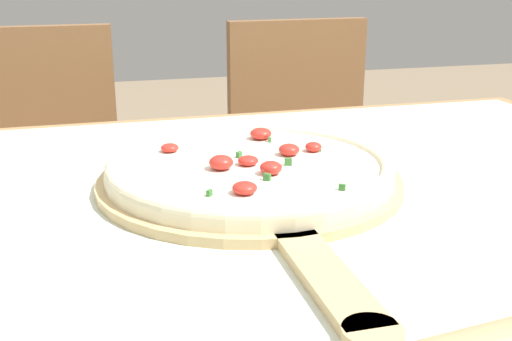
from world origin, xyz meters
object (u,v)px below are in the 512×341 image
Objects in this scene: chair_right at (307,165)px; chair_left at (43,187)px; pizza at (250,167)px; pizza_peel at (254,186)px.

chair_left is at bearing 178.53° from chair_right.
pizza_peel is at bearing -90.29° from pizza.
chair_right is at bearing 65.09° from pizza.
chair_left reaches higher than pizza.
pizza is (0.00, 0.02, 0.02)m from pizza_peel.
chair_left reaches higher than pizza_peel.
pizza is at bearing -116.38° from chair_right.
chair_right is at bearing -0.77° from chair_left.
chair_right is (0.36, 0.77, -0.26)m from pizza.
pizza reaches higher than pizza_peel.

